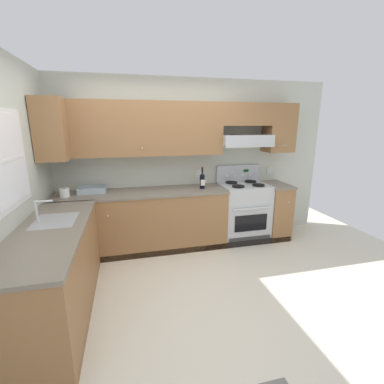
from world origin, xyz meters
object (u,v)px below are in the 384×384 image
(bowl, at_px, (92,191))
(paper_towel_roll, at_px, (64,193))
(wine_bottle, at_px, (202,180))
(stove, at_px, (243,211))

(bowl, bearing_deg, paper_towel_roll, -154.33)
(wine_bottle, bearing_deg, bowl, 175.23)
(bowl, height_order, paper_towel_roll, paper_towel_roll)
(wine_bottle, xyz_separation_m, paper_towel_roll, (-1.94, -0.03, -0.07))
(wine_bottle, bearing_deg, stove, 2.92)
(stove, bearing_deg, paper_towel_roll, -178.62)
(wine_bottle, distance_m, bowl, 1.61)
(stove, height_order, wine_bottle, wine_bottle)
(wine_bottle, height_order, paper_towel_roll, wine_bottle)
(bowl, distance_m, paper_towel_roll, 0.37)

